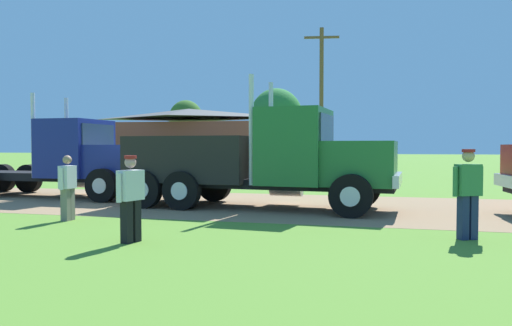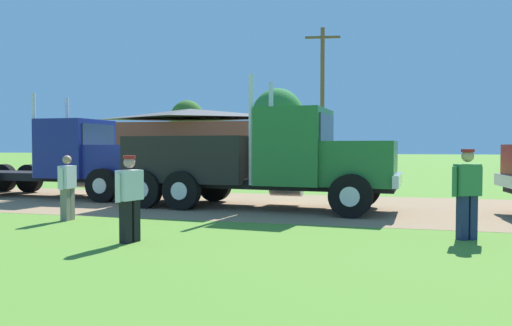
# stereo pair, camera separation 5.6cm
# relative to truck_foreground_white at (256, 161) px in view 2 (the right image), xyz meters

# --- Properties ---
(ground_plane) EXTENTS (200.00, 200.00, 0.00)m
(ground_plane) POSITION_rel_truck_foreground_white_xyz_m (-3.75, 0.69, -1.40)
(ground_plane) COLOR #57862C
(dirt_track) EXTENTS (120.00, 6.96, 0.01)m
(dirt_track) POSITION_rel_truck_foreground_white_xyz_m (-3.75, 0.69, -1.39)
(dirt_track) COLOR #927351
(dirt_track) RESTS_ON ground_plane
(truck_foreground_white) EXTENTS (8.37, 3.25, 3.83)m
(truck_foreground_white) POSITION_rel_truck_foreground_white_xyz_m (0.00, 0.00, 0.00)
(truck_foreground_white) COLOR black
(truck_foreground_white) RESTS_ON ground_plane
(truck_near_left) EXTENTS (8.29, 2.80, 3.67)m
(truck_near_left) POSITION_rel_truck_foreground_white_xyz_m (-6.95, 1.30, -0.09)
(truck_near_left) COLOR black
(truck_near_left) RESTS_ON ground_plane
(visitor_standing_near) EXTENTS (0.60, 0.44, 1.78)m
(visitor_standing_near) POSITION_rel_truck_foreground_white_xyz_m (5.23, -3.79, -0.41)
(visitor_standing_near) COLOR #33723F
(visitor_standing_near) RESTS_ON ground_plane
(visitor_walking_mid) EXTENTS (0.40, 0.66, 1.66)m
(visitor_walking_mid) POSITION_rel_truck_foreground_white_xyz_m (-1.06, -5.64, -0.48)
(visitor_walking_mid) COLOR silver
(visitor_walking_mid) RESTS_ON ground_plane
(visitor_by_barrel) EXTENTS (0.26, 0.60, 1.61)m
(visitor_by_barrel) POSITION_rel_truck_foreground_white_xyz_m (-3.92, -3.53, -0.54)
(visitor_by_barrel) COLOR silver
(visitor_by_barrel) RESTS_ON ground_plane
(shed_building) EXTENTS (13.45, 8.02, 5.18)m
(shed_building) POSITION_rel_truck_foreground_white_xyz_m (-12.86, 26.93, 1.10)
(shed_building) COLOR brown
(shed_building) RESTS_ON ground_plane
(utility_pole_near) EXTENTS (2.20, 0.47, 9.29)m
(utility_pole_near) POSITION_rel_truck_foreground_white_xyz_m (0.07, 16.97, 3.51)
(utility_pole_near) COLOR brown
(utility_pole_near) RESTS_ON ground_plane
(tree_left) EXTENTS (3.75, 3.75, 6.89)m
(tree_left) POSITION_rel_truck_foreground_white_xyz_m (-16.96, 36.30, 3.40)
(tree_left) COLOR #513823
(tree_left) RESTS_ON ground_plane
(tree_mid) EXTENTS (5.15, 5.15, 7.44)m
(tree_mid) POSITION_rel_truck_foreground_white_xyz_m (-6.00, 32.48, 3.21)
(tree_mid) COLOR #513823
(tree_mid) RESTS_ON ground_plane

